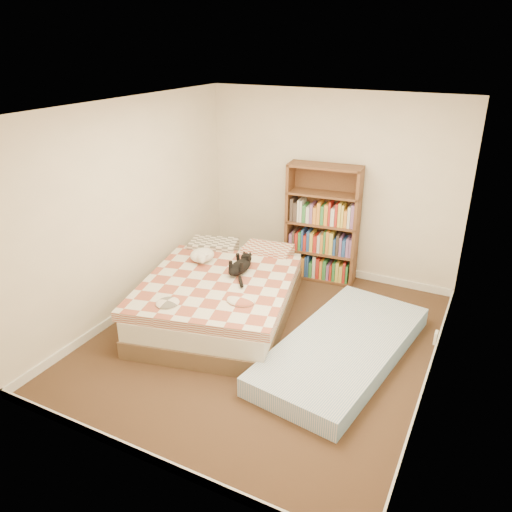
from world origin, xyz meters
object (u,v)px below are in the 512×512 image
at_px(bed, 223,294).
at_px(black_cat, 241,266).
at_px(floor_mattress, 343,348).
at_px(white_dog, 202,255).
at_px(bookshelf, 322,238).

bearing_deg(bed, black_cat, 31.84).
xyz_separation_m(bed, black_cat, (0.16, 0.16, 0.34)).
distance_m(floor_mattress, black_cat, 1.53).
relative_size(bed, floor_mattress, 1.10).
distance_m(bed, black_cat, 0.41).
bearing_deg(bed, white_dog, 140.63).
xyz_separation_m(black_cat, white_dog, (-0.57, 0.04, 0.01)).
relative_size(bed, bookshelf, 1.59).
height_order(bed, white_dog, white_dog).
distance_m(bed, bookshelf, 1.68).
bearing_deg(bookshelf, floor_mattress, -68.09).
height_order(bed, bookshelf, bookshelf).
bearing_deg(black_cat, white_dog, 166.58).
height_order(bookshelf, floor_mattress, bookshelf).
bearing_deg(bookshelf, white_dog, -135.49).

